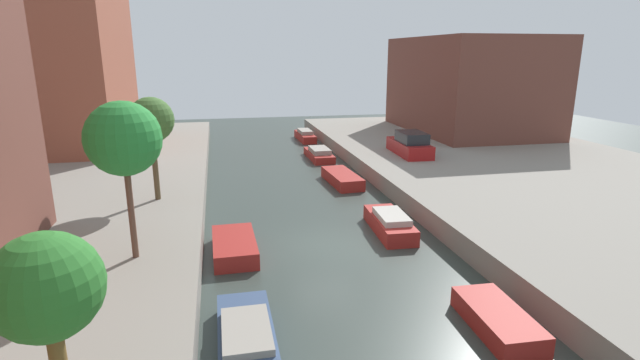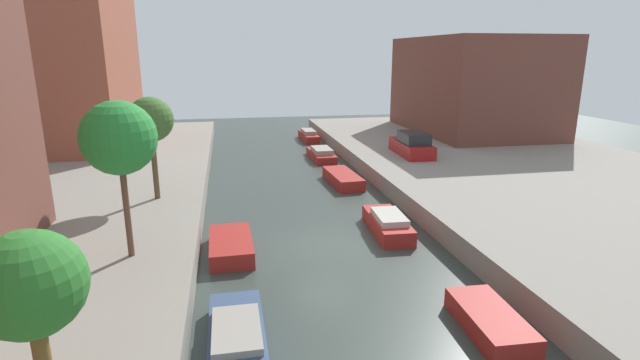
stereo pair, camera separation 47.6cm
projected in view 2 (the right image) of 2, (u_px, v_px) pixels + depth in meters
name	position (u px, v px, depth m)	size (l,w,h in m)	color
ground_plane	(321.00, 245.00, 20.11)	(84.00, 84.00, 0.00)	#333D38
quay_right	(628.00, 212.00, 22.78)	(20.00, 64.00, 1.00)	gray
apartment_tower_far	(46.00, 2.00, 34.06)	(10.00, 12.84, 20.74)	brown
low_block_right	(473.00, 85.00, 42.29)	(10.00, 14.86, 8.23)	brown
street_tree_1	(30.00, 287.00, 8.26)	(1.93, 1.93, 3.94)	brown
street_tree_2	(119.00, 139.00, 15.58)	(2.46, 2.46, 5.39)	brown
street_tree_3	(151.00, 120.00, 22.24)	(2.12, 2.12, 4.92)	brown
parked_car	(412.00, 145.00, 32.95)	(2.02, 4.79, 1.62)	maroon
moored_boat_left_2	(237.00, 336.00, 13.02)	(1.54, 4.16, 0.78)	#33476B
moored_boat_left_3	(231.00, 246.00, 19.15)	(1.74, 3.54, 0.67)	maroon
moored_boat_right_1	(490.00, 321.00, 13.80)	(1.58, 3.24, 0.63)	maroon
moored_boat_right_2	(388.00, 224.00, 21.40)	(1.62, 4.05, 0.96)	maroon
moored_boat_right_3	(343.00, 178.00, 29.44)	(1.77, 4.30, 0.69)	maroon
moored_boat_right_4	(321.00, 154.00, 36.36)	(1.59, 4.44, 0.90)	maroon
moored_boat_right_5	(309.00, 136.00, 44.20)	(1.32, 4.52, 0.99)	maroon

